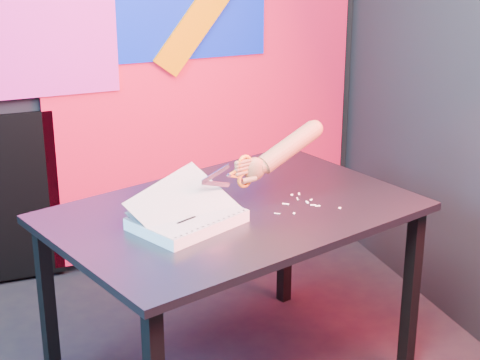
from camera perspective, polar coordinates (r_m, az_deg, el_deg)
name	(u,v)px	position (r m, az deg, el deg)	size (l,w,h in m)	color
room	(143,77)	(2.42, -6.88, 7.31)	(3.01, 3.01, 2.71)	black
backdrop	(85,91)	(3.92, -10.99, 6.24)	(2.88, 0.05, 2.08)	#F41036
work_table	(233,228)	(3.02, -0.49, -3.46)	(1.53, 1.24, 0.75)	black
printout_stack	(187,219)	(2.84, -3.79, -2.79)	(0.45, 0.40, 0.19)	silver
scissors	(241,172)	(2.95, 0.09, 0.55)	(0.22, 0.07, 0.13)	silver
hand_forearm	(284,150)	(3.06, 3.12, 2.13)	(0.40, 0.15, 0.18)	#926445
paper_clippings	(303,203)	(3.05, 4.49, -1.63)	(0.26, 0.21, 0.00)	white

